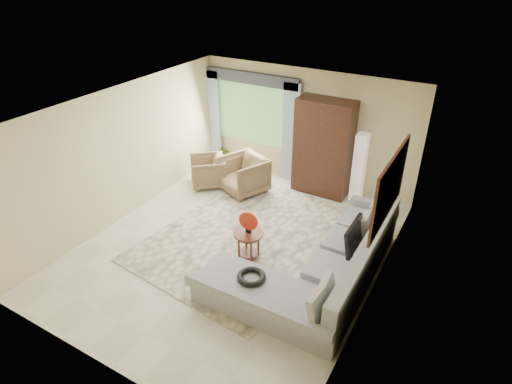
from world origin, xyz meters
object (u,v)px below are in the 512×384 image
Objects in this scene: armchair_right at (243,175)px; floor_lamp at (359,168)px; sectional_sofa at (324,272)px; tv_screen at (354,236)px; coffee_table at (249,244)px; armchair_left at (208,171)px; potted_plant at (222,155)px; armoire at (323,148)px.

floor_lamp is at bearing 46.33° from armchair_right.
sectional_sofa reaches higher than armchair_right.
tv_screen reaches higher than coffee_table.
potted_plant is (-0.32, 1.05, -0.09)m from armchair_left.
armoire is at bearing 54.58° from armchair_right.
armoire reaches higher than floor_lamp.
armoire is at bearing -175.71° from floor_lamp.
coffee_table is (-1.41, 0.05, -0.00)m from sectional_sofa.
floor_lamp is at bearing 0.23° from potted_plant.
tv_screen is 0.97× the size of armchair_left.
floor_lamp reaches higher than tv_screen.
tv_screen is 0.82× the size of armchair_right.
floor_lamp reaches higher than sectional_sofa.
floor_lamp is (2.28, 0.93, 0.34)m from armchair_right.
potted_plant is at bearing 142.91° from sectional_sofa.
armchair_right reaches higher than armchair_left.
armoire reaches higher than sectional_sofa.
sectional_sofa reaches higher than armchair_left.
coffee_table is at bearing -32.45° from armchair_right.
tv_screen is 1.45× the size of potted_plant.
armchair_right is at bearing -37.68° from potted_plant.
armchair_left is at bearing 139.64° from coffee_table.
sectional_sofa is 1.65× the size of armoire.
floor_lamp reaches higher than armchair_left.
potted_plant is at bearing -179.77° from floor_lamp.
floor_lamp reaches higher than potted_plant.
tv_screen is at bearing -57.26° from armoire.
sectional_sofa is at bearing -1.96° from coffee_table.
armoire reaches higher than armchair_right.
floor_lamp is at bearing 68.49° from armchair_left.
armchair_right is 1.50m from potted_plant.
armchair_left is 0.51× the size of floor_lamp.
potted_plant is 2.78m from armoire.
coffee_table is 0.70× the size of armchair_left.
armoire is at bearing 122.74° from tv_screen.
armchair_left reaches higher than potted_plant.
armchair_left is 0.88m from armchair_right.
armchair_right reaches higher than coffee_table.
sectional_sofa is 0.76m from tv_screen.
tv_screen reaches higher than sectional_sofa.
armoire is (1.48, 0.87, 0.64)m from armchair_right.
armchair_left is (-3.84, 1.33, -0.37)m from tv_screen.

